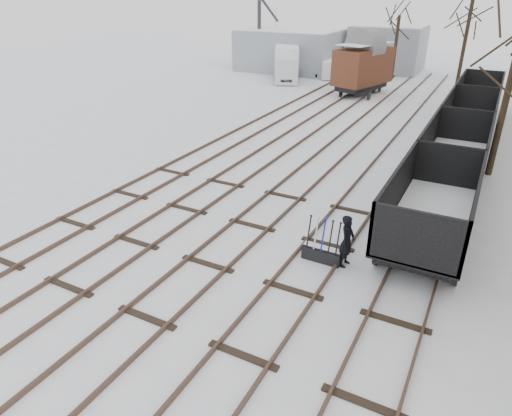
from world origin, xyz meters
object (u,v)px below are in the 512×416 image
at_px(panel_van, 330,68).
at_px(freight_wagon_a, 430,217).
at_px(ground_frame, 322,253).
at_px(worker, 347,241).
at_px(crane, 260,50).
at_px(box_van_wagon, 363,65).
at_px(lorry, 286,63).

bearing_deg(panel_van, freight_wagon_a, -87.28).
relative_size(ground_frame, panel_van, 0.35).
bearing_deg(freight_wagon_a, worker, -128.35).
distance_m(worker, crane, 37.58).
distance_m(panel_van, crane, 8.07).
relative_size(box_van_wagon, lorry, 0.85).
height_order(box_van_wagon, crane, crane).
distance_m(ground_frame, crane, 37.30).
bearing_deg(worker, lorry, 31.98).
xyz_separation_m(worker, box_van_wagon, (-6.86, 25.25, 1.45)).
bearing_deg(box_van_wagon, panel_van, 145.32).
bearing_deg(worker, ground_frame, 101.64).
relative_size(ground_frame, box_van_wagon, 0.26).
xyz_separation_m(worker, crane, (-19.73, 31.97, 1.14)).
relative_size(ground_frame, worker, 0.84).
xyz_separation_m(ground_frame, lorry, (-14.25, 28.40, 1.26)).
bearing_deg(freight_wagon_a, lorry, 123.66).
height_order(worker, panel_van, worker).
bearing_deg(lorry, crane, 117.97).
xyz_separation_m(box_van_wagon, panel_van, (-4.90, 6.18, -1.44)).
xyz_separation_m(freight_wagon_a, lorry, (-17.09, 25.66, 0.52)).
bearing_deg(worker, crane, 35.73).
relative_size(worker, panel_van, 0.41).
relative_size(panel_van, crane, 0.56).
bearing_deg(crane, panel_van, 1.36).
bearing_deg(crane, freight_wagon_a, -48.17).
relative_size(box_van_wagon, panel_van, 1.36).
bearing_deg(lorry, box_van_wagon, -44.65).
xyz_separation_m(freight_wagon_a, panel_van, (-13.84, 28.80, -0.12)).
bearing_deg(panel_van, crane, 153.22).
relative_size(freight_wagon_a, box_van_wagon, 1.13).
height_order(lorry, panel_van, lorry).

